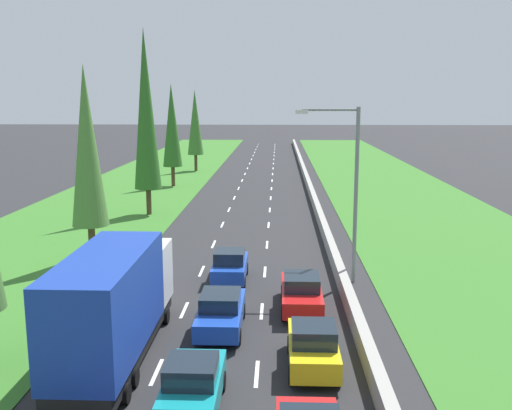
# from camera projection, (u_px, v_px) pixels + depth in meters

# --- Properties ---
(ground_plane) EXTENTS (300.00, 300.00, 0.00)m
(ground_plane) POSITION_uv_depth(u_px,v_px,m) (256.00, 184.00, 64.31)
(ground_plane) COLOR #28282B
(ground_plane) RESTS_ON ground
(grass_verge_left) EXTENTS (14.00, 140.00, 0.04)m
(grass_verge_left) POSITION_uv_depth(u_px,v_px,m) (143.00, 184.00, 64.78)
(grass_verge_left) COLOR #387528
(grass_verge_left) RESTS_ON ground
(grass_verge_right) EXTENTS (14.00, 140.00, 0.04)m
(grass_verge_right) POSITION_uv_depth(u_px,v_px,m) (386.00, 185.00, 63.76)
(grass_verge_right) COLOR #387528
(grass_verge_right) RESTS_ON ground
(median_barrier) EXTENTS (0.44, 120.00, 0.85)m
(median_barrier) POSITION_uv_depth(u_px,v_px,m) (307.00, 181.00, 64.02)
(median_barrier) COLOR #9E9B93
(median_barrier) RESTS_ON ground
(lane_markings) EXTENTS (3.64, 116.00, 0.01)m
(lane_markings) POSITION_uv_depth(u_px,v_px,m) (256.00, 184.00, 64.31)
(lane_markings) COLOR white
(lane_markings) RESTS_ON ground
(yellow_hatchback_right_lane) EXTENTS (1.74, 3.90, 1.72)m
(yellow_hatchback_right_lane) POSITION_uv_depth(u_px,v_px,m) (313.00, 346.00, 20.27)
(yellow_hatchback_right_lane) COLOR yellow
(yellow_hatchback_right_lane) RESTS_ON ground
(teal_hatchback_centre_lane) EXTENTS (1.74, 3.90, 1.72)m
(teal_hatchback_centre_lane) POSITION_uv_depth(u_px,v_px,m) (193.00, 385.00, 17.55)
(teal_hatchback_centre_lane) COLOR teal
(teal_hatchback_centre_lane) RESTS_ON ground
(red_sedan_right_lane) EXTENTS (1.82, 4.50, 1.64)m
(red_sedan_right_lane) POSITION_uv_depth(u_px,v_px,m) (301.00, 292.00, 26.03)
(red_sedan_right_lane) COLOR red
(red_sedan_right_lane) RESTS_ON ground
(blue_sedan_centre_lane) EXTENTS (1.82, 4.50, 1.64)m
(blue_sedan_centre_lane) POSITION_uv_depth(u_px,v_px,m) (221.00, 311.00, 23.67)
(blue_sedan_centre_lane) COLOR #1E47B7
(blue_sedan_centre_lane) RESTS_ON ground
(blue_box_truck_left_lane) EXTENTS (2.46, 9.40, 4.18)m
(blue_box_truck_left_lane) POSITION_uv_depth(u_px,v_px,m) (115.00, 302.00, 20.76)
(blue_box_truck_left_lane) COLOR black
(blue_box_truck_left_lane) RESTS_ON ground
(blue_hatchback_centre_lane) EXTENTS (1.74, 3.90, 1.72)m
(blue_hatchback_centre_lane) POSITION_uv_depth(u_px,v_px,m) (230.00, 266.00, 30.02)
(blue_hatchback_centre_lane) COLOR #1E47B7
(blue_hatchback_centre_lane) RESTS_ON ground
(poplar_tree_second) EXTENTS (2.08, 2.08, 11.32)m
(poplar_tree_second) POSITION_uv_depth(u_px,v_px,m) (87.00, 147.00, 32.56)
(poplar_tree_second) COLOR #4C3823
(poplar_tree_second) RESTS_ON ground
(poplar_tree_third) EXTENTS (2.17, 2.17, 14.93)m
(poplar_tree_third) POSITION_uv_depth(u_px,v_px,m) (146.00, 110.00, 45.99)
(poplar_tree_third) COLOR #4C3823
(poplar_tree_third) RESTS_ON ground
(poplar_tree_fourth) EXTENTS (2.07, 2.07, 10.99)m
(poplar_tree_fourth) POSITION_uv_depth(u_px,v_px,m) (172.00, 126.00, 61.67)
(poplar_tree_fourth) COLOR #4C3823
(poplar_tree_fourth) RESTS_ON ground
(poplar_tree_fifth) EXTENTS (2.06, 2.06, 10.56)m
(poplar_tree_fifth) POSITION_uv_depth(u_px,v_px,m) (195.00, 123.00, 75.00)
(poplar_tree_fifth) COLOR #4C3823
(poplar_tree_fifth) RESTS_ON ground
(street_light_mast) EXTENTS (3.20, 0.28, 9.00)m
(street_light_mast) POSITION_uv_depth(u_px,v_px,m) (349.00, 182.00, 29.13)
(street_light_mast) COLOR gray
(street_light_mast) RESTS_ON ground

